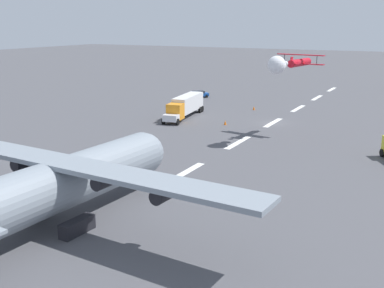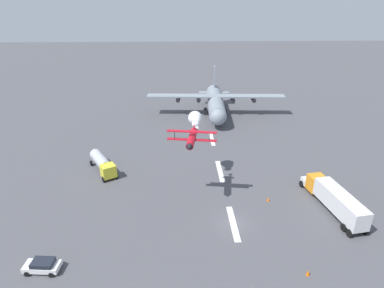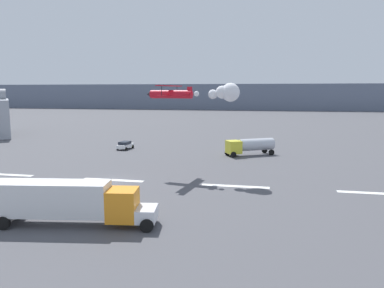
{
  "view_description": "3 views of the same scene",
  "coord_description": "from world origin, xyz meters",
  "px_view_note": "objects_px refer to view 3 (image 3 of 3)",
  "views": [
    {
      "loc": [
        75.34,
        24.45,
        16.47
      ],
      "look_at": [
        29.23,
        0.0,
        2.97
      ],
      "focal_mm": 44.14,
      "sensor_mm": 36.0,
      "label": 1
    },
    {
      "loc": [
        -36.94,
        7.53,
        29.25
      ],
      "look_at": [
        6.19,
        5.64,
        9.8
      ],
      "focal_mm": 29.99,
      "sensor_mm": 36.0,
      "label": 2
    },
    {
      "loc": [
        18.7,
        -42.41,
        11.16
      ],
      "look_at": [
        9.74,
        2.24,
        4.57
      ],
      "focal_mm": 34.35,
      "sensor_mm": 36.0,
      "label": 3
    }
  ],
  "objects_px": {
    "semi_truck_orange": "(65,201)",
    "fuel_tanker_truck": "(250,145)",
    "stunt_biplane_red": "(208,93)",
    "traffic_cone_far": "(135,193)",
    "airport_staff_sedan": "(125,145)",
    "traffic_cone_near": "(6,188)"
  },
  "relations": [
    {
      "from": "semi_truck_orange",
      "to": "fuel_tanker_truck",
      "type": "distance_m",
      "value": 39.65
    },
    {
      "from": "stunt_biplane_red",
      "to": "traffic_cone_far",
      "type": "distance_m",
      "value": 16.72
    },
    {
      "from": "airport_staff_sedan",
      "to": "traffic_cone_far",
      "type": "distance_m",
      "value": 33.03
    },
    {
      "from": "stunt_biplane_red",
      "to": "traffic_cone_near",
      "type": "xyz_separation_m",
      "value": [
        -21.14,
        -12.19,
        -10.54
      ]
    },
    {
      "from": "semi_truck_orange",
      "to": "traffic_cone_near",
      "type": "height_order",
      "value": "semi_truck_orange"
    },
    {
      "from": "traffic_cone_near",
      "to": "stunt_biplane_red",
      "type": "bearing_deg",
      "value": 29.97
    },
    {
      "from": "stunt_biplane_red",
      "to": "traffic_cone_near",
      "type": "height_order",
      "value": "stunt_biplane_red"
    },
    {
      "from": "semi_truck_orange",
      "to": "traffic_cone_near",
      "type": "distance_m",
      "value": 15.04
    },
    {
      "from": "stunt_biplane_red",
      "to": "semi_truck_orange",
      "type": "bearing_deg",
      "value": -113.1
    },
    {
      "from": "traffic_cone_near",
      "to": "traffic_cone_far",
      "type": "bearing_deg",
      "value": 2.59
    },
    {
      "from": "semi_truck_orange",
      "to": "airport_staff_sedan",
      "type": "relative_size",
      "value": 3.36
    },
    {
      "from": "stunt_biplane_red",
      "to": "traffic_cone_near",
      "type": "relative_size",
      "value": 17.22
    },
    {
      "from": "airport_staff_sedan",
      "to": "semi_truck_orange",
      "type": "bearing_deg",
      "value": -75.28
    },
    {
      "from": "airport_staff_sedan",
      "to": "traffic_cone_far",
      "type": "xyz_separation_m",
      "value": [
        13.1,
        -30.32,
        -0.44
      ]
    },
    {
      "from": "stunt_biplane_red",
      "to": "fuel_tanker_truck",
      "type": "distance_m",
      "value": 19.63
    },
    {
      "from": "semi_truck_orange",
      "to": "airport_staff_sedan",
      "type": "height_order",
      "value": "semi_truck_orange"
    },
    {
      "from": "fuel_tanker_truck",
      "to": "semi_truck_orange",
      "type": "bearing_deg",
      "value": -110.01
    },
    {
      "from": "semi_truck_orange",
      "to": "traffic_cone_far",
      "type": "xyz_separation_m",
      "value": [
        2.75,
        9.07,
        -1.75
      ]
    },
    {
      "from": "airport_staff_sedan",
      "to": "traffic_cone_near",
      "type": "height_order",
      "value": "airport_staff_sedan"
    },
    {
      "from": "stunt_biplane_red",
      "to": "semi_truck_orange",
      "type": "distance_m",
      "value": 24.03
    },
    {
      "from": "semi_truck_orange",
      "to": "traffic_cone_far",
      "type": "bearing_deg",
      "value": 73.11
    },
    {
      "from": "fuel_tanker_truck",
      "to": "airport_staff_sedan",
      "type": "distance_m",
      "value": 24.03
    }
  ]
}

